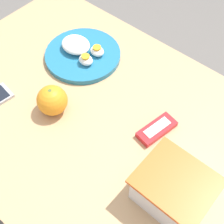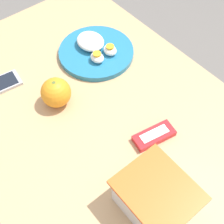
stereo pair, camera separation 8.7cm
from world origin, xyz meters
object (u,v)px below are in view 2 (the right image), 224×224
at_px(orange_fruit, 56,93).
at_px(rice_plate, 96,50).
at_px(candy_bar, 154,136).
at_px(food_container, 155,199).

height_order(orange_fruit, rice_plate, orange_fruit).
relative_size(rice_plate, candy_bar, 2.03).
bearing_deg(food_container, orange_fruit, 0.21).
relative_size(orange_fruit, candy_bar, 0.72).
bearing_deg(orange_fruit, candy_bar, -153.48).
height_order(food_container, orange_fruit, food_container).
distance_m(food_container, candy_bar, 0.19).
xyz_separation_m(orange_fruit, candy_bar, (-0.27, -0.13, -0.03)).
distance_m(orange_fruit, rice_plate, 0.23).
relative_size(food_container, rice_plate, 0.68).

